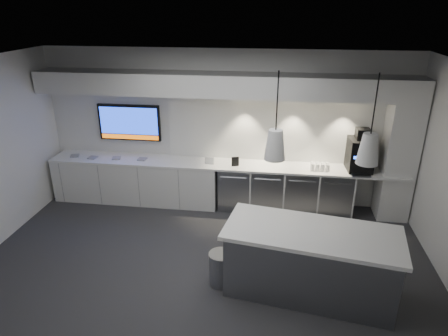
# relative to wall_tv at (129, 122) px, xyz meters

# --- Properties ---
(floor) EXTENTS (7.00, 7.00, 0.00)m
(floor) POSITION_rel_wall_tv_xyz_m (1.90, -2.45, -1.56)
(floor) COLOR #2E2E31
(floor) RESTS_ON ground
(ceiling) EXTENTS (7.00, 7.00, 0.00)m
(ceiling) POSITION_rel_wall_tv_xyz_m (1.90, -2.45, 1.44)
(ceiling) COLOR black
(ceiling) RESTS_ON wall_back
(wall_back) EXTENTS (7.00, 0.00, 7.00)m
(wall_back) POSITION_rel_wall_tv_xyz_m (1.90, 0.05, -0.06)
(wall_back) COLOR white
(wall_back) RESTS_ON floor
(wall_front) EXTENTS (7.00, 0.00, 7.00)m
(wall_front) POSITION_rel_wall_tv_xyz_m (1.90, -4.95, -0.06)
(wall_front) COLOR white
(wall_front) RESTS_ON floor
(back_counter) EXTENTS (6.80, 0.65, 0.04)m
(back_counter) POSITION_rel_wall_tv_xyz_m (1.90, -0.27, -0.68)
(back_counter) COLOR white
(back_counter) RESTS_ON left_base_cabinets
(left_base_cabinets) EXTENTS (3.30, 0.63, 0.86)m
(left_base_cabinets) POSITION_rel_wall_tv_xyz_m (0.15, -0.27, -1.13)
(left_base_cabinets) COLOR white
(left_base_cabinets) RESTS_ON floor
(fridge_unit_a) EXTENTS (0.60, 0.61, 0.85)m
(fridge_unit_a) POSITION_rel_wall_tv_xyz_m (2.15, -0.27, -1.13)
(fridge_unit_a) COLOR gray
(fridge_unit_a) RESTS_ON floor
(fridge_unit_b) EXTENTS (0.60, 0.61, 0.85)m
(fridge_unit_b) POSITION_rel_wall_tv_xyz_m (2.78, -0.27, -1.13)
(fridge_unit_b) COLOR gray
(fridge_unit_b) RESTS_ON floor
(fridge_unit_c) EXTENTS (0.60, 0.61, 0.85)m
(fridge_unit_c) POSITION_rel_wall_tv_xyz_m (3.41, -0.27, -1.13)
(fridge_unit_c) COLOR gray
(fridge_unit_c) RESTS_ON floor
(fridge_unit_d) EXTENTS (0.60, 0.61, 0.85)m
(fridge_unit_d) POSITION_rel_wall_tv_xyz_m (4.04, -0.27, -1.13)
(fridge_unit_d) COLOR gray
(fridge_unit_d) RESTS_ON floor
(backsplash) EXTENTS (4.60, 0.03, 1.30)m
(backsplash) POSITION_rel_wall_tv_xyz_m (3.10, 0.03, -0.01)
(backsplash) COLOR white
(backsplash) RESTS_ON wall_back
(soffit) EXTENTS (6.90, 0.60, 0.40)m
(soffit) POSITION_rel_wall_tv_xyz_m (1.90, -0.25, 0.84)
(soffit) COLOR white
(soffit) RESTS_ON wall_back
(column) EXTENTS (0.55, 0.55, 2.60)m
(column) POSITION_rel_wall_tv_xyz_m (5.10, -0.25, -0.26)
(column) COLOR white
(column) RESTS_ON floor
(wall_tv) EXTENTS (1.25, 0.07, 0.72)m
(wall_tv) POSITION_rel_wall_tv_xyz_m (0.00, 0.00, 0.00)
(wall_tv) COLOR black
(wall_tv) RESTS_ON wall_back
(island) EXTENTS (2.43, 1.34, 0.98)m
(island) POSITION_rel_wall_tv_xyz_m (3.44, -2.68, -1.07)
(island) COLOR gray
(island) RESTS_ON floor
(bin) EXTENTS (0.40, 0.40, 0.50)m
(bin) POSITION_rel_wall_tv_xyz_m (2.22, -2.66, -1.31)
(bin) COLOR gray
(bin) RESTS_ON floor
(coffee_machine) EXTENTS (0.46, 0.63, 0.79)m
(coffee_machine) POSITION_rel_wall_tv_xyz_m (4.43, -0.25, -0.33)
(coffee_machine) COLOR black
(coffee_machine) RESTS_ON back_counter
(sign_black) EXTENTS (0.14, 0.06, 0.18)m
(sign_black) POSITION_rel_wall_tv_xyz_m (2.16, -0.37, -0.57)
(sign_black) COLOR black
(sign_black) RESTS_ON back_counter
(sign_white) EXTENTS (0.18, 0.05, 0.14)m
(sign_white) POSITION_rel_wall_tv_xyz_m (1.66, -0.34, -0.59)
(sign_white) COLOR white
(sign_white) RESTS_ON back_counter
(cup_cluster) EXTENTS (0.34, 0.16, 0.14)m
(cup_cluster) POSITION_rel_wall_tv_xyz_m (3.72, -0.36, -0.59)
(cup_cluster) COLOR white
(cup_cluster) RESTS_ON back_counter
(tray_a) EXTENTS (0.20, 0.20, 0.02)m
(tray_a) POSITION_rel_wall_tv_xyz_m (-1.09, -0.30, -0.65)
(tray_a) COLOR gray
(tray_a) RESTS_ON back_counter
(tray_b) EXTENTS (0.18, 0.18, 0.02)m
(tray_b) POSITION_rel_wall_tv_xyz_m (-0.69, -0.35, -0.65)
(tray_b) COLOR gray
(tray_b) RESTS_ON back_counter
(tray_c) EXTENTS (0.20, 0.20, 0.02)m
(tray_c) POSITION_rel_wall_tv_xyz_m (-0.21, -0.31, -0.65)
(tray_c) COLOR gray
(tray_c) RESTS_ON back_counter
(tray_d) EXTENTS (0.17, 0.17, 0.02)m
(tray_d) POSITION_rel_wall_tv_xyz_m (0.31, -0.30, -0.65)
(tray_d) COLOR gray
(tray_d) RESTS_ON back_counter
(pendant_left) EXTENTS (0.26, 0.26, 1.08)m
(pendant_left) POSITION_rel_wall_tv_xyz_m (2.89, -2.68, 0.59)
(pendant_left) COLOR white
(pendant_left) RESTS_ON ceiling
(pendant_right) EXTENTS (0.26, 0.26, 1.08)m
(pendant_right) POSITION_rel_wall_tv_xyz_m (3.99, -2.68, 0.59)
(pendant_right) COLOR white
(pendant_right) RESTS_ON ceiling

